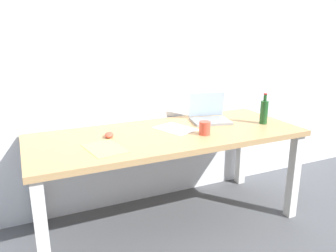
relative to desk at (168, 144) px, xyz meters
The scene contains 9 objects.
ground_plane 0.64m from the desk, ahead, with size 8.00×8.00×0.00m, color #515459.
back_wall 0.80m from the desk, 90.00° to the left, with size 5.20×0.08×2.60m, color white.
desk is the anchor object (origin of this frame).
laptop_right 0.49m from the desk, 19.44° to the left, with size 0.35×0.32×0.22m.
beer_bottle 0.81m from the desk, ahead, with size 0.06×0.06×0.24m.
computer_mouse 0.43m from the desk, 169.85° to the left, with size 0.06×0.10×0.03m, color #D84C38.
coffee_mug 0.29m from the desk, 33.93° to the right, with size 0.08×0.08×0.10m, color #D84C38.
paper_sheet_near_back 0.14m from the desk, 35.05° to the left, with size 0.21×0.30×0.00m, color white.
paper_sheet_front_left 0.53m from the desk, 164.27° to the right, with size 0.21×0.30×0.00m, color #F4E06B.
Camera 1 is at (-0.95, -2.08, 1.44)m, focal length 35.48 mm.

